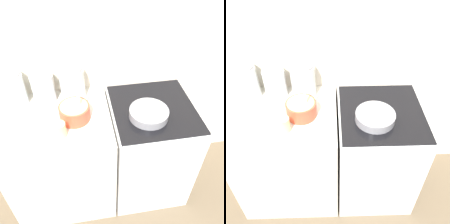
# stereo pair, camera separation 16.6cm
# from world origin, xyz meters

# --- Properties ---
(ground_plane) EXTENTS (12.00, 12.00, 0.00)m
(ground_plane) POSITION_xyz_m (0.00, 0.00, 0.00)
(ground_plane) COLOR brown
(wall_back) EXTENTS (4.52, 0.05, 2.40)m
(wall_back) POSITION_xyz_m (0.00, 0.66, 1.20)
(wall_back) COLOR beige
(wall_back) RESTS_ON ground_plane
(countertop_cabinet) EXTENTS (0.76, 0.63, 0.91)m
(countertop_cabinet) POSITION_xyz_m (-0.38, 0.32, 0.45)
(countertop_cabinet) COLOR silver
(countertop_cabinet) RESTS_ON ground_plane
(stove) EXTENTS (0.61, 0.65, 0.91)m
(stove) POSITION_xyz_m (0.32, 0.32, 0.45)
(stove) COLOR silver
(stove) RESTS_ON ground_plane
(mixing_bowl) EXTENTS (0.21, 0.21, 0.30)m
(mixing_bowl) POSITION_xyz_m (-0.24, 0.30, 0.97)
(mixing_bowl) COLOR #D84C33
(mixing_bowl) RESTS_ON countertop_cabinet
(baking_pan) EXTENTS (0.27, 0.27, 0.06)m
(baking_pan) POSITION_xyz_m (0.26, 0.23, 0.94)
(baking_pan) COLOR gray
(baking_pan) RESTS_ON stove
(storage_jar_left) EXTENTS (0.17, 0.17, 0.26)m
(storage_jar_left) POSITION_xyz_m (-0.64, 0.53, 1.02)
(storage_jar_left) COLOR silver
(storage_jar_left) RESTS_ON countertop_cabinet
(storage_jar_middle) EXTENTS (0.16, 0.16, 0.23)m
(storage_jar_middle) POSITION_xyz_m (-0.44, 0.53, 1.01)
(storage_jar_middle) COLOR silver
(storage_jar_middle) RESTS_ON countertop_cabinet
(storage_jar_right) EXTENTS (0.18, 0.18, 0.26)m
(storage_jar_right) POSITION_xyz_m (-0.23, 0.53, 1.02)
(storage_jar_right) COLOR silver
(storage_jar_right) RESTS_ON countertop_cabinet
(tin_can) EXTENTS (0.07, 0.07, 0.10)m
(tin_can) POSITION_xyz_m (-0.33, 0.16, 0.96)
(tin_can) COLOR beige
(tin_can) RESTS_ON countertop_cabinet
(recipe_page) EXTENTS (0.22, 0.25, 0.01)m
(recipe_page) POSITION_xyz_m (-0.40, 0.14, 0.91)
(recipe_page) COLOR beige
(recipe_page) RESTS_ON countertop_cabinet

